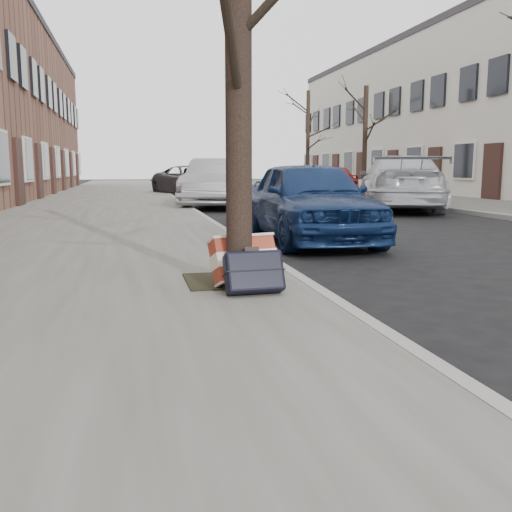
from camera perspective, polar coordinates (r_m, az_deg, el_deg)
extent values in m
plane|color=black|center=(5.33, 21.50, -5.15)|extent=(120.00, 120.00, 0.00)
cube|color=slate|center=(19.33, -14.75, 5.05)|extent=(5.00, 70.00, 0.12)
cube|color=#67655D|center=(22.10, 16.72, 5.40)|extent=(4.00, 70.00, 0.12)
cube|color=black|center=(5.66, -2.69, -2.42)|extent=(0.85, 0.85, 0.02)
cube|color=maroon|center=(5.42, -1.16, -0.41)|extent=(0.69, 0.50, 0.48)
cube|color=black|center=(5.03, -0.21, -1.56)|extent=(0.54, 0.33, 0.41)
imported|color=#11244F|center=(9.61, 5.38, 5.55)|extent=(1.74, 4.10, 1.38)
imported|color=#A9AAB0|center=(18.04, -3.86, 7.30)|extent=(2.97, 4.91, 1.53)
imported|color=#3A393E|center=(25.77, -6.46, 7.50)|extent=(3.62, 5.26, 1.34)
imported|color=#B3B5BB|center=(17.18, 14.09, 7.06)|extent=(3.90, 5.84, 1.57)
imported|color=maroon|center=(23.56, 7.17, 7.42)|extent=(1.79, 4.10, 1.38)
cylinder|color=black|center=(25.88, 10.83, 11.31)|extent=(0.21, 0.21, 4.63)
cylinder|color=black|center=(33.66, 5.20, 11.54)|extent=(0.22, 0.22, 5.48)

